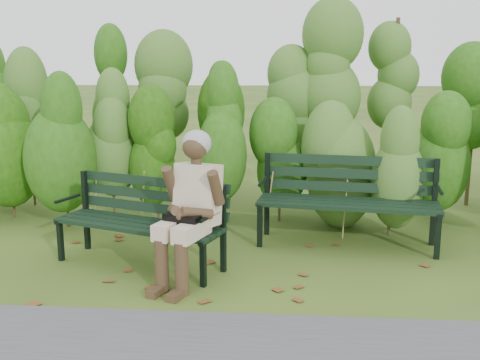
{
  "coord_description": "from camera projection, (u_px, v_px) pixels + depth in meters",
  "views": [
    {
      "loc": [
        0.4,
        -4.79,
        1.84
      ],
      "look_at": [
        0.0,
        0.35,
        0.75
      ],
      "focal_mm": 42.0,
      "sensor_mm": 36.0,
      "label": 1
    }
  ],
  "objects": [
    {
      "name": "ground",
      "position": [
        237.0,
        269.0,
        5.09
      ],
      "size": [
        80.0,
        80.0,
        0.0
      ],
      "primitive_type": "plane",
      "color": "#334A1A"
    },
    {
      "name": "hedge_band",
      "position": [
        250.0,
        112.0,
        6.64
      ],
      "size": [
        11.04,
        1.67,
        2.42
      ],
      "color": "#47381E",
      "rests_on": "ground"
    },
    {
      "name": "leaf_litter",
      "position": [
        261.0,
        271.0,
        5.01
      ],
      "size": [
        5.45,
        2.12,
        0.01
      ],
      "color": "brown",
      "rests_on": "ground"
    },
    {
      "name": "bench_left",
      "position": [
        144.0,
        215.0,
        5.14
      ],
      "size": [
        1.67,
        1.03,
        0.79
      ],
      "color": "black",
      "rests_on": "ground"
    },
    {
      "name": "bench_right",
      "position": [
        348.0,
        193.0,
        5.71
      ],
      "size": [
        1.85,
        0.82,
        0.9
      ],
      "color": "black",
      "rests_on": "ground"
    },
    {
      "name": "seated_woman",
      "position": [
        190.0,
        200.0,
        4.7
      ],
      "size": [
        0.61,
        0.84,
        1.28
      ],
      "color": "beige",
      "rests_on": "ground"
    }
  ]
}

